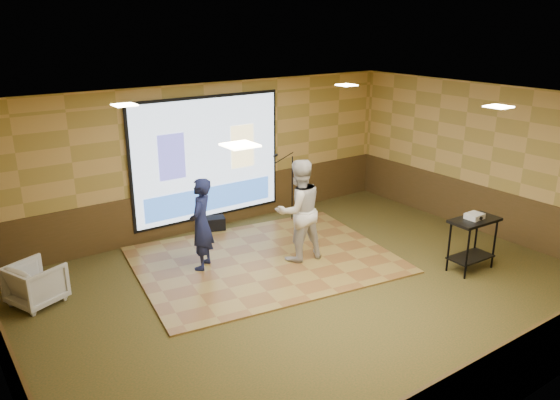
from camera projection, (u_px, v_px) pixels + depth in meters
ground at (312, 290)px, 8.84m from camera, size 9.00×9.00×0.00m
room_shell at (315, 166)px, 8.18m from camera, size 9.04×7.04×3.02m
wainscot_back at (209, 206)px, 11.39m from camera, size 9.00×0.04×0.95m
wainscot_front at (510, 374)px, 6.00m from camera, size 9.00×0.04×0.95m
wainscot_left at (7, 360)px, 6.24m from camera, size 0.04×7.00×0.95m
wainscot_right at (484, 210)px, 11.14m from camera, size 0.04×7.00×0.95m
projector_screen at (208, 160)px, 11.04m from camera, size 3.32×0.06×2.52m
downlight_nw at (125, 105)px, 8.09m from camera, size 0.32×0.32×0.02m
downlight_ne at (347, 85)px, 10.50m from camera, size 0.32×0.32×0.02m
downlight_sw at (240, 145)px, 5.54m from camera, size 0.32×0.32×0.02m
downlight_se at (498, 107)px, 7.94m from camera, size 0.32×0.32×0.02m
dance_floor at (265, 260)px, 9.93m from camera, size 4.95×4.06×0.03m
player_left at (201, 224)px, 9.35m from camera, size 0.69×0.69×1.62m
player_right at (299, 210)px, 9.66m from camera, size 0.97×0.80×1.85m
av_table at (473, 235)px, 9.39m from camera, size 0.89×0.47×0.94m
projector at (474, 216)px, 9.30m from camera, size 0.29×0.24×0.09m
mic_stand at (290, 199)px, 11.72m from camera, size 0.61×0.25×1.55m
banquet_chair at (36, 284)px, 8.36m from camera, size 0.94×0.93×0.66m
duffel_bag at (213, 224)px, 11.29m from camera, size 0.54×0.45×0.29m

